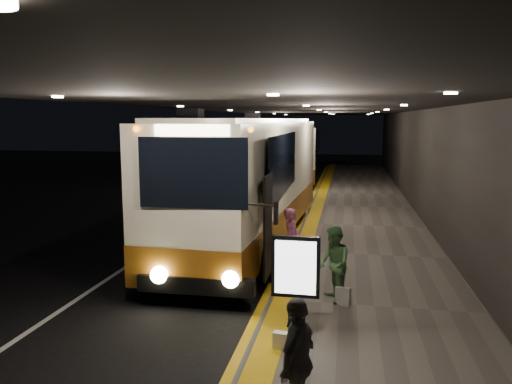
% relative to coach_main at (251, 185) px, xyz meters
% --- Properties ---
extents(ground, '(90.00, 90.00, 0.00)m').
position_rel_coach_main_xyz_m(ground, '(-1.04, -2.39, -1.89)').
color(ground, black).
extents(lane_line_white, '(0.12, 50.00, 0.01)m').
position_rel_coach_main_xyz_m(lane_line_white, '(-2.84, 2.61, -1.88)').
color(lane_line_white, silver).
rests_on(lane_line_white, ground).
extents(kerb_stripe_yellow, '(0.18, 50.00, 0.01)m').
position_rel_coach_main_xyz_m(kerb_stripe_yellow, '(1.31, 2.61, -1.88)').
color(kerb_stripe_yellow, gold).
rests_on(kerb_stripe_yellow, ground).
extents(sidewalk, '(4.50, 50.00, 0.15)m').
position_rel_coach_main_xyz_m(sidewalk, '(3.71, 2.61, -1.81)').
color(sidewalk, '#514C44').
rests_on(sidewalk, ground).
extents(tactile_strip, '(0.50, 50.00, 0.01)m').
position_rel_coach_main_xyz_m(tactile_strip, '(1.81, 2.61, -1.73)').
color(tactile_strip, gold).
rests_on(tactile_strip, sidewalk).
extents(terminal_wall, '(0.10, 50.00, 6.00)m').
position_rel_coach_main_xyz_m(terminal_wall, '(5.96, 2.61, 1.11)').
color(terminal_wall, black).
rests_on(terminal_wall, ground).
extents(support_columns, '(0.80, 24.80, 4.40)m').
position_rel_coach_main_xyz_m(support_columns, '(-2.54, 1.61, 0.31)').
color(support_columns, black).
rests_on(support_columns, ground).
extents(canopy, '(9.00, 50.00, 0.40)m').
position_rel_coach_main_xyz_m(canopy, '(1.46, 2.61, 2.71)').
color(canopy, black).
rests_on(canopy, support_columns).
extents(coach_main, '(3.19, 12.70, 3.93)m').
position_rel_coach_main_xyz_m(coach_main, '(0.00, 0.00, 0.00)').
color(coach_main, '#EFE8C8').
rests_on(coach_main, ground).
extents(coach_second, '(3.04, 11.39, 3.54)m').
position_rel_coach_main_xyz_m(coach_second, '(-0.21, 17.48, -0.19)').
color(coach_second, '#EFE8C8').
rests_on(coach_second, ground).
extents(passenger_boarding, '(0.53, 0.69, 1.69)m').
position_rel_coach_main_xyz_m(passenger_boarding, '(1.76, -3.75, -0.89)').
color(passenger_boarding, '#A74E72').
rests_on(passenger_boarding, sidewalk).
extents(passenger_waiting_green, '(0.73, 0.92, 1.65)m').
position_rel_coach_main_xyz_m(passenger_waiting_green, '(2.84, -5.44, -0.91)').
color(passenger_waiting_green, '#3A6538').
rests_on(passenger_waiting_green, sidewalk).
extents(passenger_waiting_grey, '(0.74, 1.08, 1.67)m').
position_rel_coach_main_xyz_m(passenger_waiting_grey, '(2.51, -9.87, -0.90)').
color(passenger_waiting_grey, '#545559').
rests_on(passenger_waiting_grey, sidewalk).
extents(bag_polka, '(0.34, 0.23, 0.38)m').
position_rel_coach_main_xyz_m(bag_polka, '(3.05, -5.61, -1.55)').
color(bag_polka, black).
rests_on(bag_polka, sidewalk).
extents(bag_plain, '(0.26, 0.18, 0.30)m').
position_rel_coach_main_xyz_m(bag_plain, '(2.03, -7.88, -1.59)').
color(bag_plain, silver).
rests_on(bag_plain, sidewalk).
extents(info_sign, '(0.86, 0.13, 1.83)m').
position_rel_coach_main_xyz_m(info_sign, '(2.21, -7.25, -0.50)').
color(info_sign, black).
rests_on(info_sign, sidewalk).
extents(stanchion_post, '(0.05, 0.05, 1.15)m').
position_rel_coach_main_xyz_m(stanchion_post, '(1.71, -3.56, -1.16)').
color(stanchion_post, black).
rests_on(stanchion_post, sidewalk).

